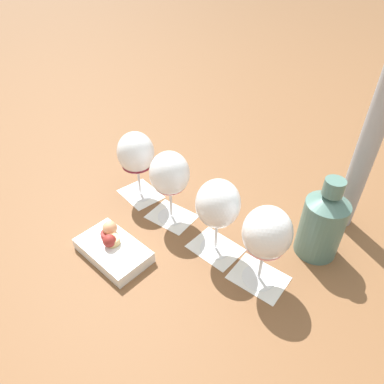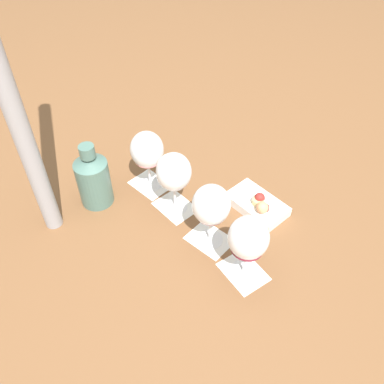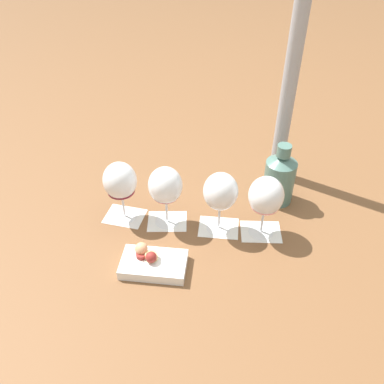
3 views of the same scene
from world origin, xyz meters
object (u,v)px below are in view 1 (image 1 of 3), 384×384
wine_glass_2 (170,176)px  wine_glass_3 (136,155)px  snack_dish (113,248)px  wine_glass_0 (267,235)px  ceramic_vase (323,223)px  wine_glass_1 (218,207)px

wine_glass_2 → wine_glass_3: 0.14m
wine_glass_3 → snack_dish: bearing=178.2°
wine_glass_2 → wine_glass_3: size_ratio=1.00×
wine_glass_2 → snack_dish: size_ratio=0.96×
wine_glass_0 → ceramic_vase: 0.17m
wine_glass_3 → wine_glass_0: bearing=-127.8°
wine_glass_0 → wine_glass_2: 0.29m
wine_glass_2 → snack_dish: (-0.15, 0.11, -0.11)m
wine_glass_0 → wine_glass_3: bearing=52.2°
wine_glass_0 → snack_dish: 0.36m
ceramic_vase → snack_dish: 0.49m
wine_glass_3 → ceramic_vase: 0.50m
wine_glass_3 → snack_dish: 0.26m
ceramic_vase → snack_dish: size_ratio=1.02×
wine_glass_1 → wine_glass_2: size_ratio=1.00×
wine_glass_1 → ceramic_vase: (0.03, -0.24, -0.04)m
wine_glass_1 → snack_dish: size_ratio=0.96×
wine_glass_2 → snack_dish: bearing=142.2°
wine_glass_3 → snack_dish: (-0.23, 0.01, -0.11)m
snack_dish → wine_glass_3: bearing=-1.8°
wine_glass_2 → snack_dish: 0.22m
wine_glass_0 → snack_dish: bearing=85.3°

